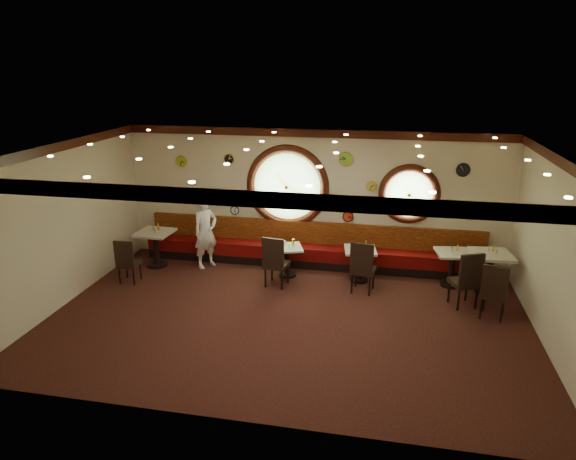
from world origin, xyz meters
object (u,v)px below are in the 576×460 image
object	(u,v)px
waiter	(206,232)
condiment_a_pepper	(155,231)
condiment_a_salt	(153,229)
condiment_c_pepper	(360,248)
condiment_c_salt	(356,246)
condiment_b_pepper	(289,245)
condiment_e_bottle	(494,248)
chair_a	(127,259)
chair_c	(362,264)
condiment_b_salt	(285,243)
chair_e	(494,288)
condiment_e_pepper	(497,252)
condiment_a_bottle	(158,227)
chair_d	(468,277)
condiment_e_salt	(489,249)
chair_b	(275,259)
table_a	(156,244)
condiment_b_bottle	(293,243)
table_e	(490,268)
condiment_c_bottle	(366,245)
table_d	(452,264)
condiment_d_pepper	(452,250)
condiment_d_salt	(452,249)
condiment_d_bottle	(458,248)
table_b	(287,257)
table_c	(360,261)

from	to	relation	value
waiter	condiment_a_pepper	bearing A→B (deg)	139.43
condiment_a_salt	condiment_c_pepper	xyz separation A→B (m)	(4.85, -0.03, -0.12)
condiment_c_salt	condiment_b_pepper	world-z (taller)	condiment_c_salt
condiment_c_pepper	condiment_e_bottle	distance (m)	2.74
chair_a	chair_c	distance (m)	5.07
condiment_b_salt	waiter	world-z (taller)	waiter
chair_e	condiment_e_pepper	bearing A→B (deg)	95.85
condiment_c_pepper	condiment_b_salt	bearing A→B (deg)	176.79
condiment_a_bottle	chair_c	bearing A→B (deg)	-8.42
chair_d	condiment_e_salt	size ratio (longest dim) A/B	7.29
chair_e	chair_b	bearing A→B (deg)	-172.21
table_a	condiment_c_pepper	bearing A→B (deg)	0.12
condiment_b_bottle	condiment_e_bottle	distance (m)	4.24
table_e	chair_e	xyz separation A→B (m)	(-0.12, -1.22, 0.08)
condiment_b_bottle	condiment_b_salt	bearing A→B (deg)	172.65
chair_b	condiment_e_salt	distance (m)	4.47
table_a	condiment_e_pepper	world-z (taller)	condiment_e_pepper
condiment_b_bottle	waiter	size ratio (longest dim) A/B	0.10
condiment_b_bottle	condiment_a_pepper	bearing A→B (deg)	-177.14
condiment_c_bottle	condiment_e_bottle	size ratio (longest dim) A/B	1.18
table_d	condiment_c_bottle	size ratio (longest dim) A/B	4.38
condiment_c_salt	condiment_c_bottle	distance (m)	0.23
condiment_d_pepper	condiment_e_pepper	distance (m)	0.88
table_e	condiment_a_pepper	xyz separation A→B (m)	(-7.43, -0.05, 0.36)
condiment_a_salt	condiment_e_bottle	xyz separation A→B (m)	(7.58, 0.05, 0.05)
table_a	chair_b	bearing A→B (deg)	-11.87
table_a	condiment_a_bottle	distance (m)	0.42
condiment_d_pepper	condiment_a_pepper	bearing A→B (deg)	-177.94
table_a	condiment_c_bottle	distance (m)	4.92
condiment_c_pepper	condiment_e_pepper	bearing A→B (deg)	-1.78
condiment_b_salt	condiment_a_bottle	world-z (taller)	condiment_a_bottle
condiment_d_salt	waiter	bearing A→B (deg)	179.87
chair_c	table_d	bearing A→B (deg)	31.33
condiment_d_bottle	waiter	world-z (taller)	waiter
table_e	condiment_d_bottle	xyz separation A→B (m)	(-0.63, 0.33, 0.29)
condiment_a_bottle	table_a	bearing A→B (deg)	-109.84
table_b	condiment_e_salt	world-z (taller)	condiment_e_salt
chair_a	condiment_e_pepper	xyz separation A→B (m)	(7.74, 1.00, 0.36)
chair_a	chair_b	distance (m)	3.23
table_a	table_c	world-z (taller)	table_a
chair_c	condiment_b_pepper	size ratio (longest dim) A/B	8.04
table_c	chair_e	world-z (taller)	chair_e
condiment_c_bottle	condiment_e_salt	distance (m)	2.53
condiment_a_bottle	chair_b	bearing A→B (deg)	-14.33
chair_e	condiment_a_salt	size ratio (longest dim) A/B	6.23
table_d	chair_c	size ratio (longest dim) A/B	1.13
table_b	condiment_a_salt	size ratio (longest dim) A/B	7.39
condiment_a_salt	condiment_e_pepper	world-z (taller)	condiment_e_pepper
condiment_b_salt	condiment_e_bottle	bearing A→B (deg)	-0.28
chair_d	condiment_a_bottle	size ratio (longest dim) A/B	4.49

